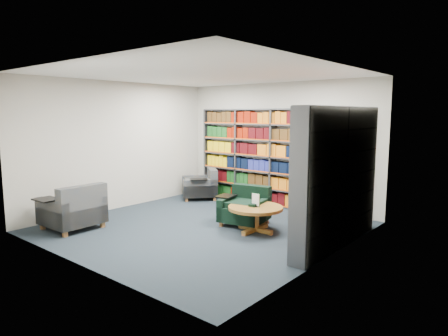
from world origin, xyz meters
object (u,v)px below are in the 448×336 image
Objects in this scene: coffee_table at (256,212)px; chair_green_right at (246,209)px; chair_teal_left at (203,186)px; chair_teal_front at (75,211)px.

chair_green_right is at bearing 144.83° from coffee_table.
chair_teal_left reaches higher than chair_green_right.
chair_green_right is 3.18m from chair_teal_front.
coffee_table is (2.63, 1.99, 0.03)m from chair_teal_front.
chair_green_right reaches higher than coffee_table.
chair_teal_left is 3.47m from chair_teal_front.
chair_teal_front is (0.03, -3.47, 0.03)m from chair_teal_left.
chair_teal_left is 1.19× the size of coffee_table.
chair_teal_front is at bearing -133.52° from chair_green_right.
chair_teal_left is 1.06× the size of chair_teal_front.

